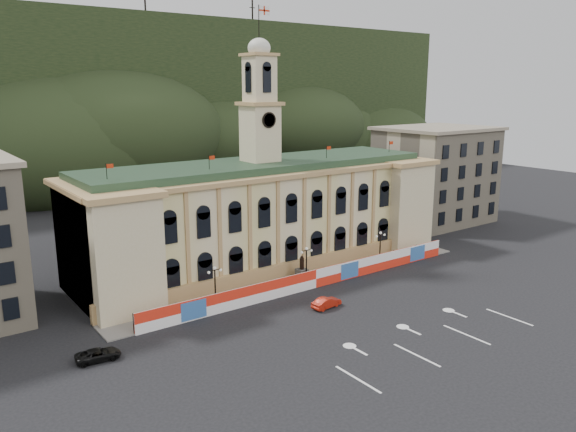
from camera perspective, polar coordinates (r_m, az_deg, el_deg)
ground at (r=65.43m, az=11.25°, el=-10.83°), size 260.00×260.00×0.00m
lane_markings at (r=62.50m, az=14.69°, el=-12.19°), size 26.00×10.00×0.02m
hill_ridge at (r=168.10m, az=-21.07°, el=9.89°), size 230.00×80.00×64.00m
city_hall at (r=83.06m, az=-2.62°, el=0.26°), size 56.20×17.60×37.10m
side_building_right at (r=114.03m, az=14.74°, el=4.10°), size 21.00×17.00×18.60m
hoarding_fence at (r=75.17m, az=2.82°, el=-6.36°), size 50.00×0.44×2.50m
pavement at (r=77.51m, az=1.52°, el=-6.66°), size 56.00×5.50×0.16m
statue at (r=77.33m, az=1.41°, el=-5.84°), size 1.40×1.40×3.72m
lamp_left at (r=68.68m, az=-7.42°, el=-6.75°), size 1.96×0.44×5.15m
lamp_center at (r=75.99m, az=1.88°, el=-4.69°), size 1.96×0.44×5.15m
lamp_right at (r=84.99m, az=9.34°, el=-2.93°), size 1.96×0.44×5.15m
red_sedan at (r=68.86m, az=3.93°, el=-8.77°), size 2.18×4.25×1.31m
black_suv at (r=59.45m, az=-18.73°, el=-13.20°), size 3.01×4.79×1.20m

